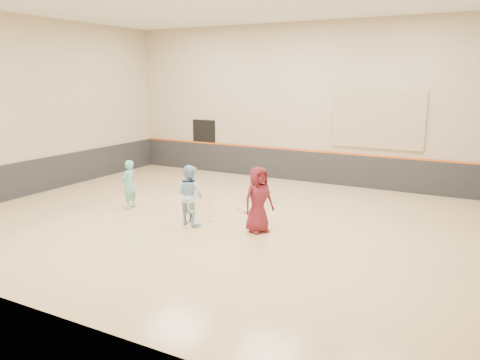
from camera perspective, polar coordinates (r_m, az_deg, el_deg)
The scene contains 14 objects.
room at distance 13.04m, azimuth -1.80°, elevation -1.67°, with size 15.04×12.04×6.22m.
wainscot_back at distance 18.38m, azimuth 7.55°, elevation 1.71°, with size 14.90×0.04×1.20m, color #232326.
wainscot_left at distance 17.94m, azimuth -22.93°, elevation 0.56°, with size 0.04×11.90×1.20m, color #232326.
accent_stripe at distance 18.27m, azimuth 7.59°, elevation 3.61°, with size 14.90×0.03×0.06m, color #D85914.
acoustic_panel at distance 17.33m, azimuth 16.45°, elevation 7.01°, with size 3.20×0.08×2.00m, color tan.
doorway at distance 20.31m, azimuth -4.38°, elevation 4.23°, with size 1.10×0.05×2.20m, color black.
girl at distance 14.79m, azimuth -13.39°, elevation -0.54°, with size 0.55×0.36×1.51m, color #6EBEB4.
instructor at distance 12.89m, azimuth -6.11°, elevation -1.82°, with size 0.81×0.63×1.67m, color #9CCBF2.
young_man at distance 12.17m, azimuth 2.26°, elevation -2.41°, with size 0.85×0.56×1.75m, color maroon.
held_racket at distance 12.45m, azimuth -5.66°, elevation -3.19°, with size 0.48×0.48×0.63m, color yellow, non-canonical shape.
spare_racket at distance 14.30m, azimuth 0.02°, elevation -3.61°, with size 0.68×0.68×0.07m, color gold, non-canonical shape.
ball_under_racket at distance 13.23m, azimuth -3.58°, elevation -4.99°, with size 0.07×0.07×0.07m, color #CFD732.
ball_in_hand at distance 11.99m, azimuth 2.33°, elevation -1.40°, with size 0.07×0.07×0.07m, color yellow.
ball_beside_spare at distance 14.87m, azimuth -3.61°, elevation -3.01°, with size 0.07×0.07×0.07m, color #C2D732.
Camera 1 is at (6.34, -10.95, 4.00)m, focal length 35.00 mm.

